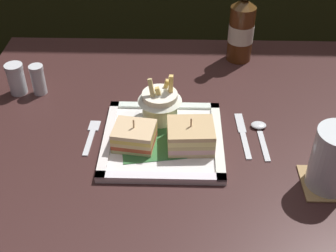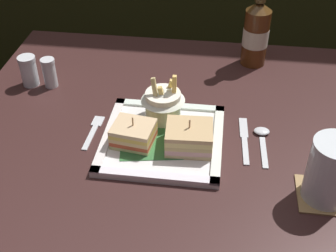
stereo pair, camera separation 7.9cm
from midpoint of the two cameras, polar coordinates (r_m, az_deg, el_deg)
The scene contains 13 objects.
dining_table at distance 1.08m, azimuth 2.75°, elevation -6.44°, with size 1.00×0.94×0.72m.
square_plate at distance 0.99m, azimuth 1.61°, elevation -1.78°, with size 0.26×0.26×0.02m.
sandwich_half_left at distance 0.96m, azimuth -2.02°, elevation -1.07°, with size 0.09×0.08×0.07m.
sandwich_half_right at distance 0.95m, azimuth 5.07°, elevation -1.52°, with size 0.10×0.09×0.07m.
fries_cup at distance 1.01m, azimuth 1.62°, elevation 3.13°, with size 0.10×0.10×0.11m.
beer_bottle at distance 1.26m, azimuth 12.88°, elevation 11.51°, with size 0.07×0.07×0.26m.
drink_coaster at distance 0.94m, azimuth 21.33°, elevation -8.23°, with size 0.10×0.10×0.00m, color #9E7A4B.
water_glass at distance 0.90m, azimuth 22.14°, elevation -5.74°, with size 0.09×0.09×0.13m.
fork at distance 1.03m, azimuth -7.18°, elevation -0.58°, with size 0.03×0.12×0.00m.
knife at distance 1.02m, azimuth 11.81°, elevation -1.57°, with size 0.02×0.16×0.00m.
spoon at distance 1.03m, azimuth 13.98°, elevation -1.38°, with size 0.03×0.13×0.01m.
salt_shaker at distance 1.20m, azimuth -15.30°, elevation 6.46°, with size 0.04×0.04×0.08m.
pepper_shaker at distance 1.18m, azimuth -12.83°, elevation 6.31°, with size 0.04×0.04×0.08m.
Camera 2 is at (0.09, -0.76, 1.36)m, focal length 48.38 mm.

